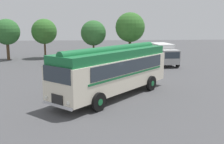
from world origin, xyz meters
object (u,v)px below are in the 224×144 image
(car_near_left, at_px, (70,58))
(box_van, at_px, (163,53))
(car_mid_left, at_px, (97,57))
(car_mid_right, at_px, (119,58))
(car_far_right, at_px, (142,57))
(vintage_bus, at_px, (114,69))

(car_near_left, relative_size, box_van, 0.74)
(car_mid_left, xyz_separation_m, car_mid_right, (2.58, -1.10, 0.00))
(car_mid_left, bearing_deg, car_mid_right, -23.05)
(car_mid_left, bearing_deg, car_near_left, -161.17)
(car_far_right, relative_size, box_van, 0.71)
(vintage_bus, relative_size, box_van, 1.55)
(car_far_right, xyz_separation_m, box_van, (2.37, -0.86, 0.52))
(car_far_right, distance_m, box_van, 2.57)
(car_near_left, height_order, car_mid_right, same)
(car_mid_right, distance_m, car_far_right, 3.13)
(car_mid_left, distance_m, car_mid_right, 2.81)
(vintage_bus, height_order, car_near_left, vintage_bus)
(car_mid_right, height_order, box_van, box_van)
(vintage_bus, height_order, car_far_right, vintage_bus)
(car_near_left, height_order, box_van, box_van)
(car_near_left, xyz_separation_m, car_mid_right, (5.85, 0.02, 0.00))
(car_near_left, xyz_separation_m, box_van, (11.23, 0.00, 0.52))
(car_mid_left, distance_m, box_van, 8.06)
(vintage_bus, distance_m, car_mid_right, 13.72)
(car_mid_right, bearing_deg, car_far_right, 15.73)
(car_near_left, xyz_separation_m, car_far_right, (8.86, 0.86, 0.00))
(vintage_bus, height_order, box_van, vintage_bus)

